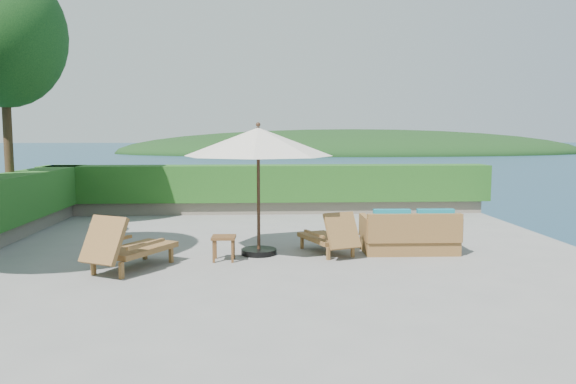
{
  "coord_description": "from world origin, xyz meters",
  "views": [
    {
      "loc": [
        -0.29,
        -10.03,
        2.24
      ],
      "look_at": [
        0.3,
        0.8,
        1.1
      ],
      "focal_mm": 35.0,
      "sensor_mm": 36.0,
      "label": 1
    }
  ],
  "objects": [
    {
      "name": "hedge_far",
      "position": [
        0.0,
        5.6,
        0.85
      ],
      "size": [
        12.4,
        0.9,
        1.0
      ],
      "primitive_type": "cube",
      "color": "#174614",
      "rests_on": "planter_wall_far"
    },
    {
      "name": "tree_far",
      "position": [
        -6.0,
        3.2,
        4.4
      ],
      "size": [
        2.8,
        2.8,
        6.03
      ],
      "color": "#402E18",
      "rests_on": "ground"
    },
    {
      "name": "side_table",
      "position": [
        -0.89,
        -0.27,
        0.36
      ],
      "size": [
        0.43,
        0.43,
        0.44
      ],
      "rotation": [
        0.0,
        0.0,
        -0.03
      ],
      "color": "brown",
      "rests_on": "ground"
    },
    {
      "name": "lounge_right",
      "position": [
        1.04,
        0.14,
        0.35
      ],
      "size": [
        1.07,
        1.56,
        0.83
      ],
      "rotation": [
        0.0,
        0.0,
        0.37
      ],
      "color": "olive",
      "rests_on": "ground"
    },
    {
      "name": "offshore_island",
      "position": [
        25.0,
        140.0,
        -3.0
      ],
      "size": [
        126.0,
        57.6,
        12.6
      ],
      "primitive_type": "ellipsoid",
      "color": "black",
      "rests_on": "ocean"
    },
    {
      "name": "planter_wall_far",
      "position": [
        0.0,
        5.6,
        0.18
      ],
      "size": [
        12.0,
        0.6,
        0.36
      ],
      "primitive_type": "cube",
      "color": "gray",
      "rests_on": "ground"
    },
    {
      "name": "foundation",
      "position": [
        0.0,
        0.0,
        -1.55
      ],
      "size": [
        12.0,
        12.0,
        3.0
      ],
      "primitive_type": "cube",
      "color": "#5A5047",
      "rests_on": "ocean"
    },
    {
      "name": "wicker_loveseat",
      "position": [
        2.55,
        0.2,
        0.34
      ],
      "size": [
        1.78,
        0.93,
        0.86
      ],
      "rotation": [
        0.0,
        0.0,
        -0.02
      ],
      "color": "olive",
      "rests_on": "ground"
    },
    {
      "name": "ground",
      "position": [
        0.0,
        0.0,
        0.0
      ],
      "size": [
        12.0,
        12.0,
        0.0
      ],
      "primitive_type": "plane",
      "color": "gray",
      "rests_on": "ground"
    },
    {
      "name": "lounge_left",
      "position": [
        -2.42,
        -0.91,
        0.4
      ],
      "size": [
        1.39,
        1.78,
        0.95
      ],
      "rotation": [
        0.0,
        0.0,
        -0.5
      ],
      "color": "olive",
      "rests_on": "ground"
    },
    {
      "name": "patio_umbrella",
      "position": [
        -0.27,
        0.21,
        2.06
      ],
      "size": [
        2.89,
        2.89,
        2.44
      ],
      "rotation": [
        0.0,
        0.0,
        -0.06
      ],
      "color": "black",
      "rests_on": "ground"
    }
  ]
}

